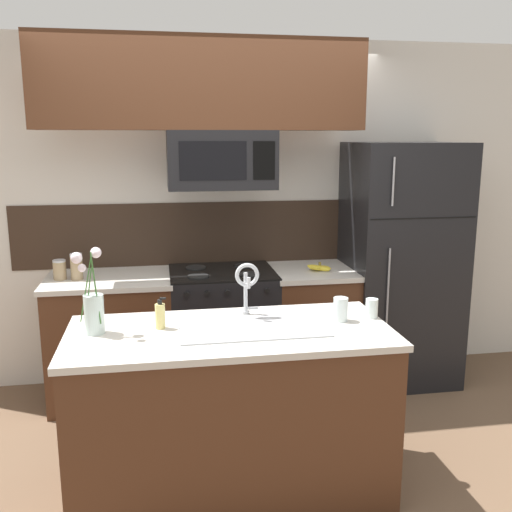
{
  "coord_description": "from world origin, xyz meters",
  "views": [
    {
      "loc": [
        -0.43,
        -3.12,
        1.88
      ],
      "look_at": [
        0.14,
        0.27,
        1.16
      ],
      "focal_mm": 40.0,
      "sensor_mm": 36.0,
      "label": 1
    }
  ],
  "objects_px": {
    "storage_jar_medium": "(77,267)",
    "spare_glass": "(372,308)",
    "sink_faucet": "(247,282)",
    "storage_jar_tall": "(60,270)",
    "dish_soap_bottle": "(160,316)",
    "flower_vase": "(93,307)",
    "stove_range": "(223,331)",
    "banana_bunch": "(320,268)",
    "refrigerator": "(400,264)",
    "microwave": "(221,160)",
    "drinking_glass": "(341,309)"
  },
  "relations": [
    {
      "from": "refrigerator",
      "to": "storage_jar_tall",
      "type": "xyz_separation_m",
      "value": [
        -2.51,
        -0.03,
        0.06
      ]
    },
    {
      "from": "sink_faucet",
      "to": "spare_glass",
      "type": "xyz_separation_m",
      "value": [
        0.67,
        -0.13,
        -0.14
      ]
    },
    {
      "from": "stove_range",
      "to": "refrigerator",
      "type": "height_order",
      "value": "refrigerator"
    },
    {
      "from": "spare_glass",
      "to": "flower_vase",
      "type": "bearing_deg",
      "value": -179.75
    },
    {
      "from": "banana_bunch",
      "to": "refrigerator",
      "type": "bearing_deg",
      "value": 7.03
    },
    {
      "from": "drinking_glass",
      "to": "spare_glass",
      "type": "distance_m",
      "value": 0.19
    },
    {
      "from": "banana_bunch",
      "to": "drinking_glass",
      "type": "relative_size",
      "value": 1.48
    },
    {
      "from": "spare_glass",
      "to": "stove_range",
      "type": "bearing_deg",
      "value": 120.26
    },
    {
      "from": "stove_range",
      "to": "refrigerator",
      "type": "xyz_separation_m",
      "value": [
        1.38,
        0.02,
        0.46
      ]
    },
    {
      "from": "spare_glass",
      "to": "flower_vase",
      "type": "relative_size",
      "value": 0.24
    },
    {
      "from": "refrigerator",
      "to": "microwave",
      "type": "bearing_deg",
      "value": -178.3
    },
    {
      "from": "microwave",
      "to": "refrigerator",
      "type": "xyz_separation_m",
      "value": [
        1.38,
        0.04,
        -0.8
      ]
    },
    {
      "from": "storage_jar_tall",
      "to": "storage_jar_medium",
      "type": "relative_size",
      "value": 0.76
    },
    {
      "from": "banana_bunch",
      "to": "drinking_glass",
      "type": "xyz_separation_m",
      "value": [
        -0.21,
        -1.15,
        0.04
      ]
    },
    {
      "from": "stove_range",
      "to": "flower_vase",
      "type": "height_order",
      "value": "flower_vase"
    },
    {
      "from": "dish_soap_bottle",
      "to": "flower_vase",
      "type": "relative_size",
      "value": 0.37
    },
    {
      "from": "flower_vase",
      "to": "dish_soap_bottle",
      "type": "bearing_deg",
      "value": 3.53
    },
    {
      "from": "sink_faucet",
      "to": "dish_soap_bottle",
      "type": "xyz_separation_m",
      "value": [
        -0.47,
        -0.12,
        -0.13
      ]
    },
    {
      "from": "storage_jar_medium",
      "to": "banana_bunch",
      "type": "relative_size",
      "value": 0.97
    },
    {
      "from": "flower_vase",
      "to": "drinking_glass",
      "type": "bearing_deg",
      "value": -0.78
    },
    {
      "from": "refrigerator",
      "to": "spare_glass",
      "type": "distance_m",
      "value": 1.39
    },
    {
      "from": "microwave",
      "to": "banana_bunch",
      "type": "relative_size",
      "value": 3.92
    },
    {
      "from": "refrigerator",
      "to": "flower_vase",
      "type": "xyz_separation_m",
      "value": [
        -2.16,
        -1.21,
        0.13
      ]
    },
    {
      "from": "drinking_glass",
      "to": "microwave",
      "type": "bearing_deg",
      "value": 113.07
    },
    {
      "from": "storage_jar_tall",
      "to": "sink_faucet",
      "type": "relative_size",
      "value": 0.45
    },
    {
      "from": "storage_jar_medium",
      "to": "spare_glass",
      "type": "relative_size",
      "value": 1.72
    },
    {
      "from": "banana_bunch",
      "to": "microwave",
      "type": "bearing_deg",
      "value": 176.77
    },
    {
      "from": "stove_range",
      "to": "spare_glass",
      "type": "distance_m",
      "value": 1.46
    },
    {
      "from": "banana_bunch",
      "to": "spare_glass",
      "type": "relative_size",
      "value": 1.78
    },
    {
      "from": "storage_jar_medium",
      "to": "dish_soap_bottle",
      "type": "xyz_separation_m",
      "value": [
        0.56,
        -1.14,
        -0.02
      ]
    },
    {
      "from": "flower_vase",
      "to": "stove_range",
      "type": "bearing_deg",
      "value": 56.81
    },
    {
      "from": "stove_range",
      "to": "banana_bunch",
      "type": "xyz_separation_m",
      "value": [
        0.72,
        -0.06,
        0.47
      ]
    },
    {
      "from": "microwave",
      "to": "sink_faucet",
      "type": "xyz_separation_m",
      "value": [
        0.02,
        -1.03,
        -0.62
      ]
    },
    {
      "from": "stove_range",
      "to": "drinking_glass",
      "type": "distance_m",
      "value": 1.41
    },
    {
      "from": "stove_range",
      "to": "microwave",
      "type": "bearing_deg",
      "value": -89.84
    },
    {
      "from": "banana_bunch",
      "to": "flower_vase",
      "type": "bearing_deg",
      "value": -142.98
    },
    {
      "from": "sink_faucet",
      "to": "storage_jar_tall",
      "type": "bearing_deg",
      "value": 137.84
    },
    {
      "from": "storage_jar_tall",
      "to": "spare_glass",
      "type": "bearing_deg",
      "value": -32.79
    },
    {
      "from": "storage_jar_medium",
      "to": "banana_bunch",
      "type": "xyz_separation_m",
      "value": [
        1.73,
        -0.03,
        -0.07
      ]
    },
    {
      "from": "microwave",
      "to": "dish_soap_bottle",
      "type": "height_order",
      "value": "microwave"
    },
    {
      "from": "microwave",
      "to": "storage_jar_tall",
      "type": "distance_m",
      "value": 1.35
    },
    {
      "from": "microwave",
      "to": "drinking_glass",
      "type": "height_order",
      "value": "microwave"
    },
    {
      "from": "storage_jar_medium",
      "to": "stove_range",
      "type": "bearing_deg",
      "value": 1.64
    },
    {
      "from": "storage_jar_tall",
      "to": "sink_faucet",
      "type": "distance_m",
      "value": 1.56
    },
    {
      "from": "banana_bunch",
      "to": "spare_glass",
      "type": "xyz_separation_m",
      "value": [
        -0.03,
        -1.12,
        0.03
      ]
    },
    {
      "from": "storage_jar_tall",
      "to": "storage_jar_medium",
      "type": "height_order",
      "value": "storage_jar_medium"
    },
    {
      "from": "storage_jar_tall",
      "to": "storage_jar_medium",
      "type": "xyz_separation_m",
      "value": [
        0.12,
        -0.02,
        0.02
      ]
    },
    {
      "from": "microwave",
      "to": "storage_jar_medium",
      "type": "xyz_separation_m",
      "value": [
        -1.01,
        -0.01,
        -0.72
      ]
    },
    {
      "from": "microwave",
      "to": "sink_faucet",
      "type": "relative_size",
      "value": 2.43
    },
    {
      "from": "drinking_glass",
      "to": "flower_vase",
      "type": "relative_size",
      "value": 0.29
    }
  ]
}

